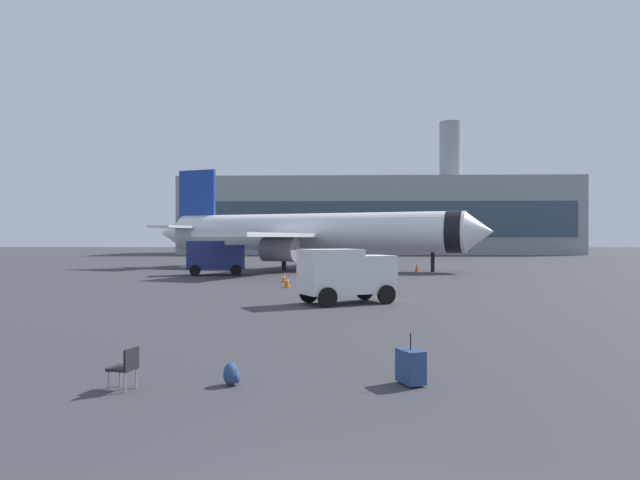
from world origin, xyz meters
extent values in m
cylinder|color=white|center=(-2.42, 51.50, 3.70)|extent=(29.54, 13.64, 3.80)
cone|color=white|center=(12.84, 46.06, 3.70)|extent=(3.47, 4.21, 3.61)
cone|color=white|center=(-18.06, 57.06, 3.70)|extent=(4.16, 4.30, 3.42)
cylinder|color=black|center=(10.77, 46.80, 3.70)|extent=(2.62, 4.12, 3.88)
cube|color=white|center=(-0.68, 59.37, 3.40)|extent=(9.89, 16.68, 0.36)
cube|color=white|center=(-6.05, 44.29, 3.40)|extent=(9.89, 16.68, 0.36)
cylinder|color=gray|center=(-1.52, 57.01, 2.10)|extent=(3.75, 3.15, 2.20)
cylinder|color=gray|center=(-5.21, 46.65, 2.10)|extent=(3.75, 3.15, 2.20)
cube|color=#193899|center=(-15.14, 56.02, 7.30)|extent=(4.27, 1.81, 6.40)
cube|color=white|center=(-14.54, 59.21, 4.30)|extent=(4.46, 6.52, 0.24)
cube|color=white|center=(-16.69, 53.18, 4.30)|extent=(4.46, 6.52, 0.24)
cylinder|color=black|center=(8.88, 47.47, 0.90)|extent=(0.36, 0.36, 1.80)
cylinder|color=black|center=(-3.50, 54.43, 0.90)|extent=(0.44, 0.44, 1.80)
cylinder|color=black|center=(-5.11, 49.90, 0.90)|extent=(0.44, 0.44, 1.80)
cube|color=navy|center=(-8.73, 43.04, 1.52)|extent=(2.12, 2.51, 2.04)
cube|color=#1E232D|center=(-8.03, 43.20, 2.00)|extent=(0.51, 1.95, 0.84)
cube|color=navy|center=(-11.07, 42.52, 1.70)|extent=(3.52, 2.82, 2.40)
cylinder|color=black|center=(-8.86, 44.19, 0.45)|extent=(0.93, 0.41, 0.90)
cylinder|color=black|center=(-8.36, 41.95, 0.45)|extent=(0.93, 0.41, 0.90)
cylinder|color=black|center=(-12.14, 43.46, 0.45)|extent=(0.93, 0.41, 0.90)
cylinder|color=black|center=(-11.64, 41.22, 0.45)|extent=(0.93, 0.41, 0.90)
cube|color=white|center=(1.82, 22.15, 1.39)|extent=(2.47, 2.58, 1.78)
cube|color=#1E232D|center=(2.49, 22.48, 1.81)|extent=(0.88, 1.64, 0.74)
cube|color=white|center=(-0.15, 21.16, 1.55)|extent=(3.26, 2.97, 2.10)
cylinder|color=black|center=(1.54, 23.18, 0.45)|extent=(0.90, 0.60, 0.90)
cylinder|color=black|center=(2.49, 21.31, 0.45)|extent=(0.90, 0.60, 0.90)
cylinder|color=black|center=(-1.21, 21.80, 0.45)|extent=(0.90, 0.60, 0.90)
cylinder|color=black|center=(-0.26, 19.92, 0.45)|extent=(0.90, 0.60, 0.90)
cube|color=#F2590C|center=(-3.67, 34.84, 0.02)|extent=(0.44, 0.44, 0.04)
cone|color=#F2590C|center=(-3.67, 34.84, 0.34)|extent=(0.36, 0.36, 0.60)
cylinder|color=white|center=(-3.67, 34.84, 0.37)|extent=(0.23, 0.23, 0.10)
cube|color=#F2590C|center=(-3.03, 30.17, 0.02)|extent=(0.44, 0.44, 0.04)
cone|color=#F2590C|center=(-3.03, 30.17, 0.43)|extent=(0.36, 0.36, 0.78)
cylinder|color=white|center=(-3.03, 30.17, 0.47)|extent=(0.23, 0.23, 0.10)
cube|color=#F2590C|center=(7.42, 47.53, 0.02)|extent=(0.44, 0.44, 0.04)
cone|color=#F2590C|center=(7.42, 47.53, 0.44)|extent=(0.36, 0.36, 0.79)
cylinder|color=white|center=(7.42, 47.53, 0.48)|extent=(0.23, 0.23, 0.10)
cube|color=navy|center=(1.77, 6.35, 0.39)|extent=(0.62, 0.75, 0.70)
cylinder|color=black|center=(1.77, 6.35, 0.92)|extent=(0.02, 0.02, 0.36)
cylinder|color=black|center=(1.68, 6.55, 0.04)|extent=(0.09, 0.06, 0.08)
cylinder|color=black|center=(1.86, 6.14, 0.04)|extent=(0.09, 0.06, 0.08)
ellipsoid|color=navy|center=(-2.02, 6.17, 0.24)|extent=(0.32, 0.40, 0.48)
ellipsoid|color=navy|center=(-1.88, 6.17, 0.17)|extent=(0.12, 0.28, 0.24)
cube|color=black|center=(-4.18, 5.75, 0.44)|extent=(0.58, 0.58, 0.06)
cube|color=black|center=(-3.97, 5.70, 0.66)|extent=(0.16, 0.48, 0.40)
cylinder|color=#999EA5|center=(-4.41, 5.60, 0.22)|extent=(0.04, 0.04, 0.44)
cylinder|color=#999EA5|center=(-4.32, 5.98, 0.22)|extent=(0.04, 0.04, 0.44)
cylinder|color=#999EA5|center=(-4.04, 5.51, 0.22)|extent=(0.04, 0.04, 0.44)
cylinder|color=#999EA5|center=(-3.95, 5.89, 0.22)|extent=(0.04, 0.04, 0.44)
cube|color=gray|center=(7.80, 112.82, 7.49)|extent=(77.03, 21.68, 14.97)
cube|color=#334756|center=(7.80, 101.93, 6.74)|extent=(73.18, 0.10, 6.74)
cylinder|color=gray|center=(23.01, 112.82, 20.97)|extent=(4.40, 4.40, 12.00)
camera|label=1|loc=(0.26, -5.88, 3.10)|focal=32.34mm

